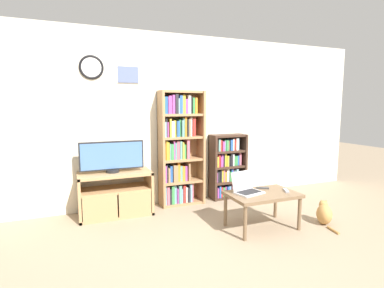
% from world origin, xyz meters
% --- Properties ---
extents(ground_plane, '(18.00, 18.00, 0.00)m').
position_xyz_m(ground_plane, '(0.00, 0.00, 0.00)').
color(ground_plane, gray).
extents(wall_back, '(7.12, 0.09, 2.60)m').
position_xyz_m(wall_back, '(-0.01, 1.90, 1.30)').
color(wall_back, beige).
rests_on(wall_back, ground_plane).
extents(tv_stand, '(0.98, 0.48, 0.60)m').
position_xyz_m(tv_stand, '(-0.89, 1.60, 0.30)').
color(tv_stand, tan).
rests_on(tv_stand, ground_plane).
extents(television, '(0.86, 0.18, 0.43)m').
position_xyz_m(television, '(-0.92, 1.63, 0.83)').
color(television, black).
rests_on(television, tv_stand).
extents(bookshelf_tall, '(0.68, 0.30, 1.74)m').
position_xyz_m(bookshelf_tall, '(0.09, 1.73, 0.87)').
color(bookshelf_tall, '#9E754C').
rests_on(bookshelf_tall, ground_plane).
extents(bookshelf_short, '(0.59, 0.27, 1.05)m').
position_xyz_m(bookshelf_short, '(0.92, 1.74, 0.53)').
color(bookshelf_short, '#3D281E').
rests_on(bookshelf_short, ground_plane).
extents(coffee_table, '(0.86, 0.55, 0.45)m').
position_xyz_m(coffee_table, '(0.73, 0.46, 0.40)').
color(coffee_table, brown).
rests_on(coffee_table, ground_plane).
extents(laptop, '(0.39, 0.35, 0.25)m').
position_xyz_m(laptop, '(0.55, 0.54, 0.51)').
color(laptop, silver).
rests_on(laptop, coffee_table).
extents(remote_near_laptop, '(0.11, 0.16, 0.02)m').
position_xyz_m(remote_near_laptop, '(1.05, 0.40, 0.46)').
color(remote_near_laptop, '#99999E').
rests_on(remote_near_laptop, coffee_table).
extents(remote_far_from_laptop, '(0.16, 0.12, 0.02)m').
position_xyz_m(remote_far_from_laptop, '(0.85, 0.61, 0.46)').
color(remote_far_from_laptop, '#38383A').
rests_on(remote_far_from_laptop, coffee_table).
extents(cat, '(0.30, 0.48, 0.30)m').
position_xyz_m(cat, '(1.56, 0.27, 0.14)').
color(cat, '#B78447').
rests_on(cat, ground_plane).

